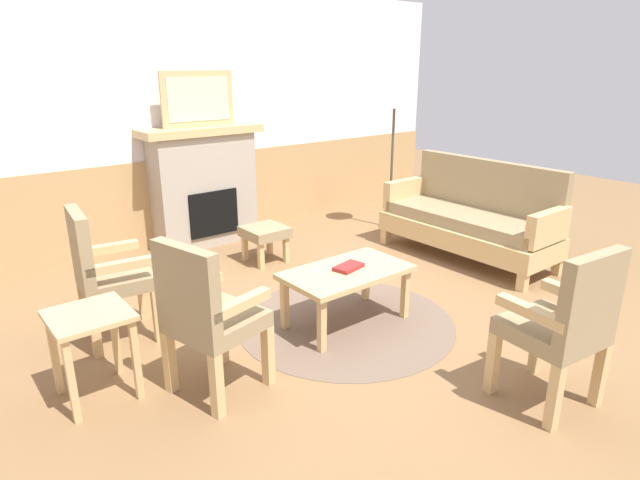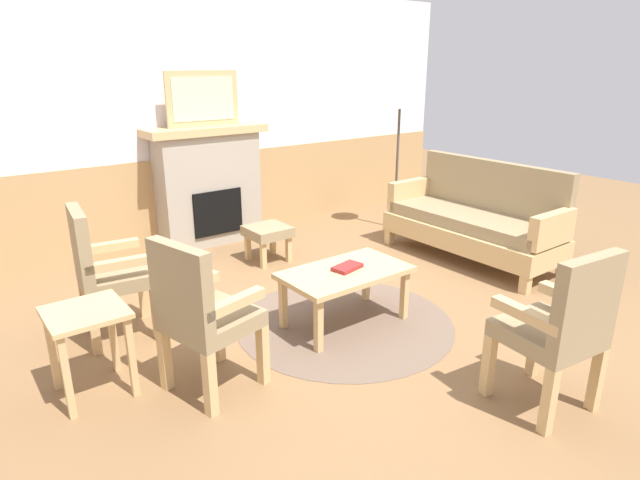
{
  "view_description": "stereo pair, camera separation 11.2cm",
  "coord_description": "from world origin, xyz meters",
  "px_view_note": "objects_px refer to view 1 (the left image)",
  "views": [
    {
      "loc": [
        -2.56,
        -2.83,
        1.92
      ],
      "look_at": [
        0.0,
        0.35,
        0.55
      ],
      "focal_mm": 29.85,
      "sensor_mm": 36.0,
      "label": 1
    },
    {
      "loc": [
        -2.48,
        -2.9,
        1.92
      ],
      "look_at": [
        0.0,
        0.35,
        0.55
      ],
      "focal_mm": 29.85,
      "sensor_mm": 36.0,
      "label": 2
    }
  ],
  "objects_px": {
    "coffee_table": "(347,276)",
    "armchair_by_window_left": "(104,270)",
    "book_on_table": "(349,267)",
    "couch": "(470,220)",
    "floor_lamp_by_couch": "(394,105)",
    "armchair_near_fireplace": "(207,312)",
    "framed_picture": "(198,99)",
    "footstool": "(265,234)",
    "side_table": "(91,331)",
    "armchair_front_left": "(565,322)",
    "fireplace": "(204,185)"
  },
  "relations": [
    {
      "from": "book_on_table",
      "to": "armchair_by_window_left",
      "type": "xyz_separation_m",
      "value": [
        -1.51,
        0.88,
        0.08
      ]
    },
    {
      "from": "armchair_front_left",
      "to": "side_table",
      "type": "distance_m",
      "value": 2.71
    },
    {
      "from": "floor_lamp_by_couch",
      "to": "book_on_table",
      "type": "bearing_deg",
      "value": -143.09
    },
    {
      "from": "coffee_table",
      "to": "book_on_table",
      "type": "height_order",
      "value": "book_on_table"
    },
    {
      "from": "couch",
      "to": "book_on_table",
      "type": "height_order",
      "value": "couch"
    },
    {
      "from": "framed_picture",
      "to": "floor_lamp_by_couch",
      "type": "bearing_deg",
      "value": -22.89
    },
    {
      "from": "side_table",
      "to": "framed_picture",
      "type": "bearing_deg",
      "value": 49.53
    },
    {
      "from": "armchair_near_fireplace",
      "to": "couch",
      "type": "bearing_deg",
      "value": 8.66
    },
    {
      "from": "couch",
      "to": "floor_lamp_by_couch",
      "type": "relative_size",
      "value": 1.07
    },
    {
      "from": "couch",
      "to": "armchair_near_fireplace",
      "type": "relative_size",
      "value": 1.84
    },
    {
      "from": "framed_picture",
      "to": "couch",
      "type": "height_order",
      "value": "framed_picture"
    },
    {
      "from": "framed_picture",
      "to": "footstool",
      "type": "height_order",
      "value": "framed_picture"
    },
    {
      "from": "footstool",
      "to": "armchair_front_left",
      "type": "distance_m",
      "value": 3.07
    },
    {
      "from": "book_on_table",
      "to": "footstool",
      "type": "relative_size",
      "value": 0.59
    },
    {
      "from": "armchair_by_window_left",
      "to": "footstool",
      "type": "bearing_deg",
      "value": 20.04
    },
    {
      "from": "fireplace",
      "to": "armchair_by_window_left",
      "type": "bearing_deg",
      "value": -135.72
    },
    {
      "from": "fireplace",
      "to": "coffee_table",
      "type": "bearing_deg",
      "value": -91.85
    },
    {
      "from": "couch",
      "to": "floor_lamp_by_couch",
      "type": "bearing_deg",
      "value": 83.98
    },
    {
      "from": "coffee_table",
      "to": "couch",
      "type": "bearing_deg",
      "value": 9.15
    },
    {
      "from": "coffee_table",
      "to": "floor_lamp_by_couch",
      "type": "relative_size",
      "value": 0.57
    },
    {
      "from": "armchair_front_left",
      "to": "fireplace",
      "type": "bearing_deg",
      "value": 92.65
    },
    {
      "from": "fireplace",
      "to": "armchair_near_fireplace",
      "type": "bearing_deg",
      "value": -117.1
    },
    {
      "from": "couch",
      "to": "floor_lamp_by_couch",
      "type": "height_order",
      "value": "floor_lamp_by_couch"
    },
    {
      "from": "armchair_near_fireplace",
      "to": "floor_lamp_by_couch",
      "type": "relative_size",
      "value": 0.58
    },
    {
      "from": "couch",
      "to": "armchair_by_window_left",
      "type": "xyz_separation_m",
      "value": [
        -3.46,
        0.57,
        0.14
      ]
    },
    {
      "from": "framed_picture",
      "to": "book_on_table",
      "type": "relative_size",
      "value": 3.41
    },
    {
      "from": "book_on_table",
      "to": "coffee_table",
      "type": "bearing_deg",
      "value": -169.41
    },
    {
      "from": "framed_picture",
      "to": "armchair_front_left",
      "type": "distance_m",
      "value": 4.09
    },
    {
      "from": "fireplace",
      "to": "side_table",
      "type": "distance_m",
      "value": 2.89
    },
    {
      "from": "armchair_by_window_left",
      "to": "side_table",
      "type": "distance_m",
      "value": 0.73
    },
    {
      "from": "couch",
      "to": "armchair_by_window_left",
      "type": "bearing_deg",
      "value": 170.69
    },
    {
      "from": "couch",
      "to": "book_on_table",
      "type": "relative_size",
      "value": 7.66
    },
    {
      "from": "couch",
      "to": "armchair_by_window_left",
      "type": "relative_size",
      "value": 1.84
    },
    {
      "from": "framed_picture",
      "to": "floor_lamp_by_couch",
      "type": "distance_m",
      "value": 2.19
    },
    {
      "from": "armchair_front_left",
      "to": "book_on_table",
      "type": "bearing_deg",
      "value": 98.82
    },
    {
      "from": "framed_picture",
      "to": "armchair_by_window_left",
      "type": "bearing_deg",
      "value": -135.71
    },
    {
      "from": "framed_picture",
      "to": "armchair_front_left",
      "type": "height_order",
      "value": "framed_picture"
    },
    {
      "from": "armchair_near_fireplace",
      "to": "armchair_front_left",
      "type": "distance_m",
      "value": 2.03
    },
    {
      "from": "coffee_table",
      "to": "armchair_by_window_left",
      "type": "height_order",
      "value": "armchair_by_window_left"
    },
    {
      "from": "armchair_near_fireplace",
      "to": "floor_lamp_by_couch",
      "type": "height_order",
      "value": "floor_lamp_by_couch"
    },
    {
      "from": "couch",
      "to": "armchair_front_left",
      "type": "distance_m",
      "value": 2.52
    },
    {
      "from": "armchair_by_window_left",
      "to": "floor_lamp_by_couch",
      "type": "xyz_separation_m",
      "value": [
        3.59,
        0.68,
        0.91
      ]
    },
    {
      "from": "armchair_by_window_left",
      "to": "coffee_table",
      "type": "bearing_deg",
      "value": -30.63
    },
    {
      "from": "floor_lamp_by_couch",
      "to": "armchair_near_fireplace",
      "type": "bearing_deg",
      "value": -152.57
    },
    {
      "from": "floor_lamp_by_couch",
      "to": "fireplace",
      "type": "bearing_deg",
      "value": 157.12
    },
    {
      "from": "book_on_table",
      "to": "floor_lamp_by_couch",
      "type": "xyz_separation_m",
      "value": [
        2.07,
        1.56,
        1.0
      ]
    },
    {
      "from": "coffee_table",
      "to": "armchair_near_fireplace",
      "type": "distance_m",
      "value": 1.27
    },
    {
      "from": "coffee_table",
      "to": "armchair_front_left",
      "type": "xyz_separation_m",
      "value": [
        0.26,
        -1.54,
        0.15
      ]
    },
    {
      "from": "armchair_near_fireplace",
      "to": "coffee_table",
      "type": "bearing_deg",
      "value": 7.87
    },
    {
      "from": "framed_picture",
      "to": "armchair_front_left",
      "type": "xyz_separation_m",
      "value": [
        0.18,
        -3.95,
        -1.02
      ]
    }
  ]
}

